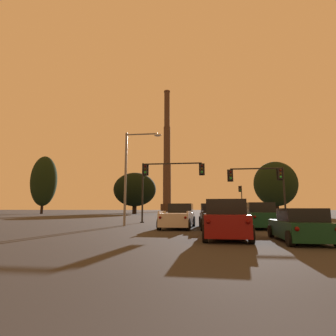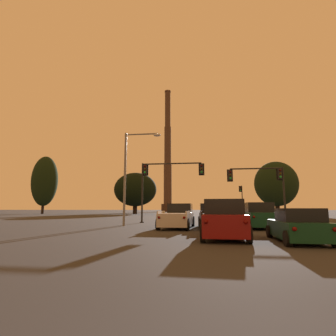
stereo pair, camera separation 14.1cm
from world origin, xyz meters
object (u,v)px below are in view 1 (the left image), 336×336
object	(u,v)px
pickup_truck_left_lane_front	(179,217)
smokestack	(167,162)
traffic_light_far_right	(241,196)
traffic_light_overhead_right	(264,180)
street_lamp	(132,167)
hatchback_right_lane_second	(300,226)
suv_right_lane_front	(258,216)
pickup_truck_center_lane_front	(214,217)
suv_center_lane_second	(225,219)
traffic_light_overhead_left	(163,176)

from	to	relation	value
pickup_truck_left_lane_front	smokestack	world-z (taller)	smokestack
traffic_light_far_right	traffic_light_overhead_right	world-z (taller)	traffic_light_far_right
traffic_light_far_right	street_lamp	bearing A→B (deg)	-112.25
hatchback_right_lane_second	smokestack	distance (m)	115.25
traffic_light_overhead_right	smokestack	bearing A→B (deg)	102.99
suv_right_lane_front	smokestack	bearing A→B (deg)	99.77
pickup_truck_center_lane_front	hatchback_right_lane_second	bearing A→B (deg)	-68.88
suv_center_lane_second	street_lamp	xyz separation A→B (m)	(-7.01, 8.12, 4.03)
hatchback_right_lane_second	traffic_light_overhead_left	distance (m)	17.02
suv_right_lane_front	street_lamp	world-z (taller)	street_lamp
pickup_truck_left_lane_front	traffic_light_overhead_left	world-z (taller)	traffic_light_overhead_left
suv_center_lane_second	street_lamp	size ratio (longest dim) A/B	0.63
street_lamp	traffic_light_overhead_right	bearing A→B (deg)	23.50
suv_center_lane_second	traffic_light_overhead_right	world-z (taller)	traffic_light_overhead_right
street_lamp	traffic_light_overhead_left	bearing A→B (deg)	68.80
suv_right_lane_front	hatchback_right_lane_second	distance (m)	8.09
street_lamp	pickup_truck_left_lane_front	bearing A→B (deg)	-20.23
smokestack	pickup_truck_left_lane_front	bearing A→B (deg)	-82.09
suv_center_lane_second	pickup_truck_left_lane_front	bearing A→B (deg)	116.04
suv_right_lane_front	traffic_light_far_right	size ratio (longest dim) A/B	0.80
pickup_truck_center_lane_front	street_lamp	world-z (taller)	street_lamp
pickup_truck_center_lane_front	smokestack	xyz separation A→B (m)	(-17.00, 103.39, 22.69)
suv_center_lane_second	traffic_light_overhead_right	size ratio (longest dim) A/B	0.89
pickup_truck_left_lane_front	street_lamp	size ratio (longest dim) A/B	0.70
street_lamp	smokestack	bearing A→B (deg)	95.73
suv_right_lane_front	hatchback_right_lane_second	size ratio (longest dim) A/B	1.19
suv_right_lane_front	hatchback_right_lane_second	xyz separation A→B (m)	(0.05, -8.08, -0.23)
traffic_light_far_right	traffic_light_overhead_left	distance (m)	31.63
pickup_truck_center_lane_front	smokestack	world-z (taller)	smokestack
suv_center_lane_second	smokestack	xyz separation A→B (m)	(-17.23, 109.95, 22.60)
pickup_truck_left_lane_front	street_lamp	bearing A→B (deg)	162.37
traffic_light_overhead_left	street_lamp	distance (m)	5.50
pickup_truck_center_lane_front	traffic_light_overhead_left	xyz separation A→B (m)	(-4.79, 6.69, 3.94)
suv_center_lane_second	smokestack	bearing A→B (deg)	101.46
pickup_truck_center_lane_front	street_lamp	distance (m)	8.09
pickup_truck_center_lane_front	traffic_light_overhead_left	world-z (taller)	traffic_light_overhead_left
suv_right_lane_front	smokestack	xyz separation A→B (m)	(-20.23, 103.04, 22.60)
traffic_light_overhead_right	suv_center_lane_second	bearing A→B (deg)	-110.72
pickup_truck_center_lane_front	street_lamp	bearing A→B (deg)	165.11
pickup_truck_center_lane_front	traffic_light_far_right	xyz separation A→B (m)	(7.28, 35.92, 3.23)
street_lamp	hatchback_right_lane_second	bearing A→B (deg)	-42.77
traffic_light_overhead_right	street_lamp	size ratio (longest dim) A/B	0.70
smokestack	pickup_truck_center_lane_front	bearing A→B (deg)	-80.66
hatchback_right_lane_second	traffic_light_far_right	world-z (taller)	traffic_light_far_right
traffic_light_far_right	smokestack	bearing A→B (deg)	109.79
suv_center_lane_second	smokestack	distance (m)	113.56
traffic_light_overhead_right	traffic_light_far_right	bearing A→B (deg)	86.09
pickup_truck_center_lane_front	smokestack	bearing A→B (deg)	97.49
suv_center_lane_second	traffic_light_far_right	world-z (taller)	traffic_light_far_right
pickup_truck_left_lane_front	pickup_truck_center_lane_front	xyz separation A→B (m)	(2.64, -0.04, 0.00)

